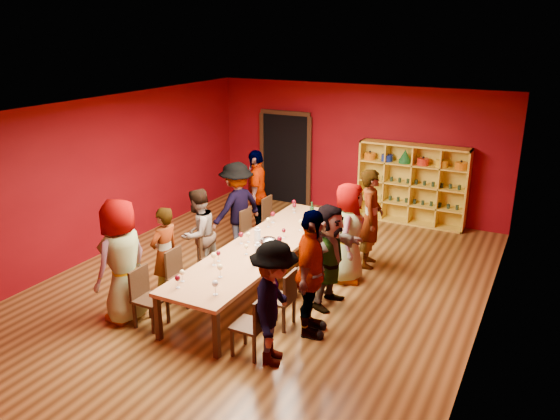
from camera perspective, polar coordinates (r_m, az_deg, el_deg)
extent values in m
cube|color=#553516|center=(9.47, -1.72, -7.91)|extent=(7.10, 9.10, 0.02)
cube|color=#65050C|center=(12.89, 8.02, 6.27)|extent=(7.10, 0.02, 3.00)
cube|color=#65050C|center=(5.73, -24.77, -11.62)|extent=(7.10, 0.02, 3.00)
cube|color=#65050C|center=(10.98, -18.07, 3.35)|extent=(0.02, 9.10, 3.00)
cube|color=#65050C|center=(7.90, 21.05, -2.82)|extent=(0.02, 9.10, 3.00)
cube|color=silver|center=(8.56, -1.92, 10.48)|extent=(7.10, 9.10, 0.02)
cube|color=#AD7348|center=(9.17, -1.77, -3.83)|extent=(1.10, 4.50, 0.06)
cube|color=black|center=(7.98, -12.62, -10.92)|extent=(0.08, 0.08, 0.69)
cube|color=black|center=(11.31, 1.41, -1.42)|extent=(0.08, 0.08, 0.69)
cube|color=black|center=(7.46, -6.65, -12.83)|extent=(0.08, 0.08, 0.69)
cube|color=black|center=(10.95, 6.03, -2.22)|extent=(0.08, 0.08, 0.69)
cube|color=black|center=(13.60, 0.66, 5.37)|extent=(1.20, 0.14, 2.20)
cube|color=black|center=(13.32, 0.55, 10.12)|extent=(1.32, 0.06, 0.10)
cube|color=black|center=(13.84, -1.88, 5.59)|extent=(0.10, 0.06, 2.20)
cube|color=black|center=(13.27, 3.05, 5.00)|extent=(0.10, 0.06, 2.20)
cube|color=gold|center=(12.75, 8.48, 3.33)|extent=(0.04, 0.40, 1.80)
cube|color=gold|center=(12.24, 18.96, 1.85)|extent=(0.04, 0.40, 1.80)
cube|color=gold|center=(12.24, 13.93, 6.58)|extent=(2.40, 0.40, 0.04)
cube|color=gold|center=(12.71, 13.32, -1.20)|extent=(2.40, 0.40, 0.04)
cube|color=gold|center=(12.62, 13.83, 2.82)|extent=(2.40, 0.02, 1.80)
cube|color=gold|center=(12.57, 13.46, 0.65)|extent=(2.36, 0.38, 0.03)
cube|color=gold|center=(12.44, 13.62, 2.62)|extent=(2.36, 0.38, 0.03)
cube|color=gold|center=(12.33, 13.78, 4.63)|extent=(2.36, 0.38, 0.03)
cube|color=gold|center=(12.59, 10.98, 2.99)|extent=(0.03, 0.38, 1.76)
cube|color=gold|center=(12.44, 13.62, 2.62)|extent=(0.03, 0.38, 1.76)
cube|color=gold|center=(12.32, 16.31, 2.23)|extent=(0.03, 0.38, 1.76)
cylinder|color=orange|center=(12.57, 9.38, 5.60)|extent=(0.26, 0.26, 0.15)
sphere|color=black|center=(12.55, 9.40, 6.02)|extent=(0.05, 0.05, 0.05)
cylinder|color=navy|center=(12.46, 11.13, 5.38)|extent=(0.26, 0.26, 0.15)
sphere|color=black|center=(12.44, 11.15, 5.80)|extent=(0.05, 0.05, 0.05)
cylinder|color=#175D2A|center=(12.36, 12.90, 4.99)|extent=(0.26, 0.26, 0.08)
cone|color=#175D2A|center=(12.33, 12.95, 5.67)|extent=(0.24, 0.24, 0.22)
cylinder|color=red|center=(12.27, 14.71, 4.91)|extent=(0.26, 0.26, 0.15)
sphere|color=black|center=(12.25, 14.75, 5.34)|extent=(0.05, 0.05, 0.05)
cylinder|color=yellow|center=(12.19, 16.54, 4.67)|extent=(0.26, 0.26, 0.15)
sphere|color=black|center=(12.17, 16.58, 5.10)|extent=(0.05, 0.05, 0.05)
cylinder|color=orange|center=(12.13, 18.39, 4.41)|extent=(0.26, 0.26, 0.15)
sphere|color=black|center=(12.11, 18.44, 4.85)|extent=(0.05, 0.05, 0.05)
cylinder|color=#1B3121|center=(12.81, 9.08, 1.58)|extent=(0.07, 0.07, 0.10)
cylinder|color=#1B3121|center=(12.76, 9.86, 1.46)|extent=(0.07, 0.07, 0.10)
cylinder|color=#1B3121|center=(12.71, 10.65, 1.35)|extent=(0.07, 0.07, 0.10)
cylinder|color=#1B3121|center=(12.66, 11.45, 1.23)|extent=(0.07, 0.07, 0.10)
cylinder|color=#1B3121|center=(12.62, 12.26, 1.11)|extent=(0.07, 0.07, 0.10)
cylinder|color=#1B3121|center=(12.57, 13.07, 0.99)|extent=(0.07, 0.07, 0.10)
cylinder|color=#1B3121|center=(12.53, 13.88, 0.87)|extent=(0.07, 0.07, 0.10)
cylinder|color=#1B3121|center=(12.49, 14.70, 0.75)|extent=(0.07, 0.07, 0.10)
cylinder|color=#1B3121|center=(12.46, 15.53, 0.62)|extent=(0.07, 0.07, 0.10)
cylinder|color=#1B3121|center=(12.43, 16.36, 0.50)|extent=(0.07, 0.07, 0.10)
cylinder|color=#1B3121|center=(12.40, 17.19, 0.38)|extent=(0.07, 0.07, 0.10)
cylinder|color=#1B3121|center=(12.37, 18.03, 0.25)|extent=(0.07, 0.07, 0.10)
cylinder|color=#1B3121|center=(12.69, 9.18, 3.52)|extent=(0.07, 0.07, 0.10)
cylinder|color=#1B3121|center=(12.64, 9.97, 3.41)|extent=(0.07, 0.07, 0.10)
cylinder|color=#1B3121|center=(12.58, 10.78, 3.30)|extent=(0.07, 0.07, 0.10)
cylinder|color=#1B3121|center=(12.54, 11.58, 3.19)|extent=(0.07, 0.07, 0.10)
cylinder|color=#1B3121|center=(12.49, 12.40, 3.08)|extent=(0.07, 0.07, 0.10)
cylinder|color=#1B3121|center=(12.45, 13.22, 2.96)|extent=(0.07, 0.07, 0.10)
cylinder|color=#1B3121|center=(12.41, 14.04, 2.85)|extent=(0.07, 0.07, 0.10)
cylinder|color=#1B3121|center=(12.37, 14.87, 2.73)|extent=(0.07, 0.07, 0.10)
cylinder|color=#1B3121|center=(12.33, 15.71, 2.61)|extent=(0.07, 0.07, 0.10)
cylinder|color=#1B3121|center=(12.30, 16.55, 2.49)|extent=(0.07, 0.07, 0.10)
cylinder|color=#1B3121|center=(12.27, 17.39, 2.37)|extent=(0.07, 0.07, 0.10)
cylinder|color=#1B3121|center=(12.24, 18.24, 2.25)|extent=(0.07, 0.07, 0.10)
cube|color=black|center=(8.31, -13.39, -9.08)|extent=(0.42, 0.42, 0.04)
cube|color=black|center=(8.32, -14.52, -7.29)|extent=(0.04, 0.40, 0.44)
cube|color=black|center=(8.41, -14.93, -10.60)|extent=(0.04, 0.04, 0.41)
cube|color=black|center=(8.20, -13.13, -11.23)|extent=(0.04, 0.04, 0.41)
cube|color=black|center=(8.63, -13.42, -9.68)|extent=(0.04, 0.04, 0.41)
cube|color=black|center=(8.43, -11.63, -10.26)|extent=(0.04, 0.04, 0.41)
imported|color=white|center=(8.39, -16.18, -5.13)|extent=(0.55, 0.95, 1.89)
cube|color=black|center=(8.87, -9.99, -6.99)|extent=(0.42, 0.42, 0.04)
cube|color=black|center=(8.88, -11.06, -5.33)|extent=(0.04, 0.40, 0.44)
cube|color=black|center=(8.94, -11.45, -8.46)|extent=(0.04, 0.04, 0.41)
cube|color=black|center=(8.75, -9.68, -8.98)|extent=(0.04, 0.04, 0.41)
cube|color=black|center=(9.18, -10.13, -7.63)|extent=(0.04, 0.04, 0.41)
cube|color=black|center=(8.99, -8.38, -8.11)|extent=(0.04, 0.04, 0.41)
imported|color=#131B34|center=(8.93, -11.95, -4.48)|extent=(0.47, 0.61, 1.55)
cube|color=black|center=(9.53, -6.71, -4.94)|extent=(0.42, 0.42, 0.04)
cube|color=black|center=(9.54, -7.72, -3.40)|extent=(0.04, 0.40, 0.44)
cube|color=black|center=(9.59, -8.08, -6.34)|extent=(0.04, 0.04, 0.41)
cube|color=black|center=(9.41, -6.37, -6.76)|extent=(0.04, 0.04, 0.41)
cube|color=black|center=(9.84, -6.94, -5.61)|extent=(0.04, 0.04, 0.41)
cube|color=black|center=(9.67, -5.26, -6.01)|extent=(0.04, 0.04, 0.41)
imported|color=#5F85C4|center=(9.58, -8.55, -2.49)|extent=(0.47, 0.81, 1.61)
cube|color=black|center=(10.58, -2.70, -2.40)|extent=(0.42, 0.42, 0.04)
cube|color=black|center=(10.58, -3.61, -1.01)|extent=(0.04, 0.40, 0.44)
cube|color=black|center=(10.60, -3.94, -3.67)|extent=(0.04, 0.04, 0.41)
cube|color=black|center=(10.44, -2.33, -4.00)|extent=(0.04, 0.04, 0.41)
cube|color=black|center=(10.87, -3.01, -3.07)|extent=(0.04, 0.04, 0.41)
cube|color=black|center=(10.72, -1.44, -3.38)|extent=(0.04, 0.04, 0.41)
imported|color=#4B4B50|center=(10.61, -4.54, 0.28)|extent=(0.79, 1.24, 1.78)
cube|color=black|center=(11.28, -0.51, -1.00)|extent=(0.42, 0.42, 0.04)
cube|color=black|center=(11.29, -1.37, 0.29)|extent=(0.04, 0.40, 0.44)
cube|color=black|center=(11.30, -1.68, -2.20)|extent=(0.04, 0.04, 0.41)
cube|color=black|center=(11.15, -0.15, -2.49)|extent=(0.04, 0.04, 0.41)
cube|color=black|center=(11.58, -0.86, -1.67)|extent=(0.04, 0.04, 0.41)
cube|color=black|center=(11.43, 0.64, -1.94)|extent=(0.04, 0.04, 0.41)
imported|color=silver|center=(11.33, -2.46, 1.71)|extent=(0.86, 1.19, 1.86)
cube|color=black|center=(7.46, -3.22, -11.95)|extent=(0.42, 0.42, 0.04)
cube|color=black|center=(7.26, -1.94, -10.68)|extent=(0.04, 0.40, 0.44)
cube|color=black|center=(7.53, -5.01, -13.68)|extent=(0.04, 0.04, 0.41)
cube|color=black|center=(7.38, -2.70, -14.36)|extent=(0.04, 0.04, 0.41)
cube|color=black|center=(7.78, -3.65, -12.51)|extent=(0.04, 0.04, 0.41)
cube|color=black|center=(7.63, -1.40, -13.14)|extent=(0.04, 0.04, 0.41)
imported|color=#5E83C3|center=(7.09, -0.62, -9.76)|extent=(0.75, 1.18, 1.70)
cube|color=black|center=(8.11, -0.14, -9.25)|extent=(0.42, 0.42, 0.04)
cube|color=black|center=(7.92, 1.09, -8.01)|extent=(0.04, 0.40, 0.44)
cube|color=black|center=(8.16, -1.78, -10.88)|extent=(0.04, 0.04, 0.41)
cube|color=black|center=(8.02, 0.39, -11.44)|extent=(0.04, 0.04, 0.41)
cube|color=black|center=(8.42, -0.64, -9.87)|extent=(0.04, 0.04, 0.41)
cube|color=black|center=(8.28, 1.47, -10.38)|extent=(0.04, 0.04, 0.41)
imported|color=#5886B5|center=(7.68, 3.24, -6.69)|extent=(0.75, 1.19, 1.88)
cube|color=black|center=(8.85, 2.63, -6.76)|extent=(0.42, 0.42, 0.04)
cube|color=black|center=(8.68, 3.79, -5.57)|extent=(0.04, 0.40, 0.44)
cube|color=black|center=(8.88, 1.13, -8.28)|extent=(0.04, 0.04, 0.41)
cube|color=black|center=(8.75, 3.15, -8.73)|extent=(0.04, 0.04, 0.41)
cube|color=black|center=(9.15, 2.08, -7.42)|extent=(0.04, 0.04, 0.41)
cube|color=black|center=(9.03, 4.05, -7.84)|extent=(0.04, 0.04, 0.41)
imported|color=silver|center=(8.54, 5.12, -4.79)|extent=(0.60, 1.59, 1.68)
cube|color=black|center=(9.67, 5.07, -4.53)|extent=(0.42, 0.42, 0.04)
cube|color=black|center=(9.51, 6.17, -3.40)|extent=(0.04, 0.40, 0.44)
cube|color=black|center=(9.68, 3.71, -5.94)|extent=(0.04, 0.04, 0.41)
cube|color=black|center=(9.56, 5.58, -6.31)|extent=(0.04, 0.04, 0.41)
cube|color=black|center=(9.96, 4.50, -5.21)|extent=(0.04, 0.04, 0.41)
cube|color=black|center=(9.85, 6.33, -5.56)|extent=(0.04, 0.04, 0.41)
imported|color=white|center=(9.39, 7.14, -2.38)|extent=(0.64, 0.94, 1.76)
cube|color=black|center=(10.35, 6.73, -3.00)|extent=(0.42, 0.42, 0.04)
cube|color=black|center=(10.20, 7.78, -1.92)|extent=(0.04, 0.40, 0.44)
cube|color=black|center=(10.34, 5.47, -4.31)|extent=(0.04, 0.04, 0.41)
cube|color=black|center=(10.23, 7.24, -4.64)|extent=(0.04, 0.04, 0.41)
cube|color=black|center=(10.63, 6.16, -3.67)|extent=(0.04, 0.04, 0.41)
cube|color=black|center=(10.53, 7.88, -3.98)|extent=(0.04, 0.04, 0.41)
imported|color=#6191C8|center=(10.03, 9.45, -0.87)|extent=(0.63, 0.76, 1.83)
cylinder|color=silver|center=(9.45, 0.39, -2.91)|extent=(0.06, 0.06, 0.01)
cylinder|color=silver|center=(9.43, 0.39, -2.61)|extent=(0.01, 0.01, 0.10)
ellipsoid|color=#4C0813|center=(9.40, 0.40, -2.15)|extent=(0.07, 0.07, 0.08)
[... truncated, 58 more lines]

